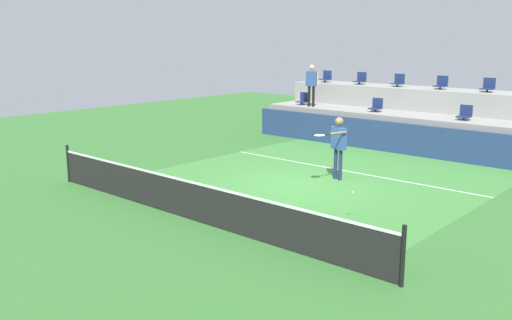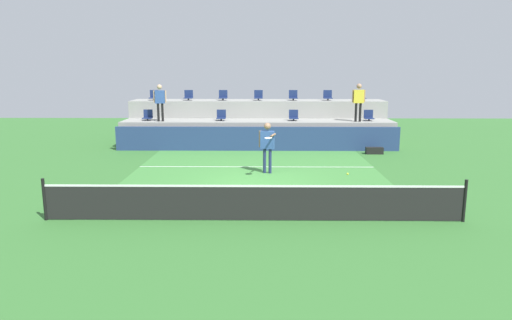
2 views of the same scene
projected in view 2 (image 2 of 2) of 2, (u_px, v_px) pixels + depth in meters
ground_plane at (256, 182)px, 15.49m from camera, size 40.00×40.00×0.00m
court_inner_paint at (256, 175)px, 16.47m from camera, size 9.00×10.00×0.01m
court_service_line at (256, 167)px, 17.84m from camera, size 9.00×0.06×0.00m
tennis_net at (253, 202)px, 11.47m from camera, size 10.48×0.08×1.07m
sponsor_backboard at (257, 139)px, 21.26m from camera, size 13.00×0.16×1.10m
seating_tier_lower at (258, 133)px, 22.52m from camera, size 13.00×1.80×1.25m
seating_tier_upper at (258, 120)px, 24.21m from camera, size 13.00×1.80×2.10m
stadium_chair_lower_far_left at (148, 116)px, 22.36m from camera, size 0.44×0.40×0.52m
stadium_chair_lower_left at (221, 116)px, 22.32m from camera, size 0.44×0.40×0.52m
stadium_chair_lower_right at (294, 116)px, 22.28m from camera, size 0.44×0.40×0.52m
stadium_chair_lower_far_right at (369, 116)px, 22.23m from camera, size 0.44×0.40×0.52m
stadium_chair_upper_far_left at (154, 96)px, 23.96m from camera, size 0.44×0.40×0.52m
stadium_chair_upper_left at (188, 96)px, 23.94m from camera, size 0.44×0.40×0.52m
stadium_chair_upper_mid_left at (223, 96)px, 23.92m from camera, size 0.44×0.40×0.52m
stadium_chair_upper_center at (258, 96)px, 23.89m from camera, size 0.44×0.40×0.52m
stadium_chair_upper_mid_right at (293, 96)px, 23.87m from camera, size 0.44×0.40×0.52m
stadium_chair_upper_right at (328, 96)px, 23.85m from camera, size 0.44×0.40×0.52m
stadium_chair_upper_far_right at (361, 96)px, 23.83m from camera, size 0.44×0.40×0.52m
tennis_player at (267, 142)px, 16.55m from camera, size 0.61×1.33×1.83m
spectator_in_white at (160, 99)px, 21.81m from camera, size 0.60×0.27×1.73m
spectator_leaning_on_rail at (359, 99)px, 21.69m from camera, size 0.61×0.24×1.78m
tennis_ball at (348, 174)px, 13.73m from camera, size 0.07×0.07×0.07m
equipment_bag at (374, 151)px, 20.51m from camera, size 0.76×0.28×0.30m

